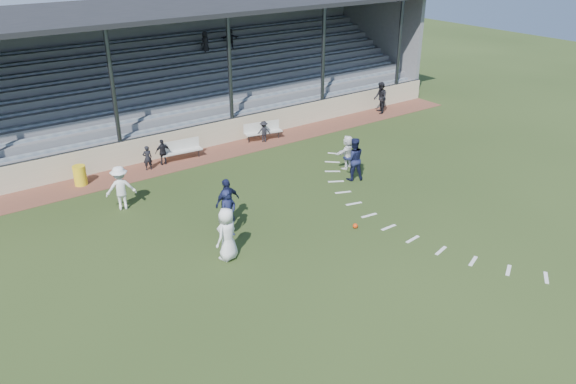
# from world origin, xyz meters

# --- Properties ---
(ground) EXTENTS (90.00, 90.00, 0.00)m
(ground) POSITION_xyz_m (0.00, 0.00, 0.00)
(ground) COLOR #263716
(ground) RESTS_ON ground
(cinder_track) EXTENTS (34.00, 2.00, 0.02)m
(cinder_track) POSITION_xyz_m (0.00, 10.50, 0.01)
(cinder_track) COLOR brown
(cinder_track) RESTS_ON ground
(retaining_wall) EXTENTS (34.00, 0.18, 1.20)m
(retaining_wall) POSITION_xyz_m (0.00, 11.55, 0.60)
(retaining_wall) COLOR beige
(retaining_wall) RESTS_ON ground
(bench_left) EXTENTS (2.03, 0.63, 0.95)m
(bench_left) POSITION_xyz_m (-0.44, 10.74, 0.58)
(bench_left) COLOR beige
(bench_left) RESTS_ON cinder_track
(bench_right) EXTENTS (2.04, 0.84, 0.95)m
(bench_right) POSITION_xyz_m (4.28, 10.75, 0.58)
(bench_right) COLOR beige
(bench_right) RESTS_ON cinder_track
(trash_bin) EXTENTS (0.55, 0.55, 0.88)m
(trash_bin) POSITION_xyz_m (-5.29, 10.59, 0.46)
(trash_bin) COLOR yellow
(trash_bin) RESTS_ON cinder_track
(football) EXTENTS (0.19, 0.19, 0.19)m
(football) POSITION_xyz_m (1.79, 0.70, 0.10)
(football) COLOR red
(football) RESTS_ON ground
(player_white_lead) EXTENTS (1.08, 0.92, 1.88)m
(player_white_lead) POSITION_xyz_m (-3.11, 1.65, 0.94)
(player_white_lead) COLOR white
(player_white_lead) RESTS_ON ground
(player_navy_lead) EXTENTS (0.74, 0.57, 1.82)m
(player_navy_lead) POSITION_xyz_m (-2.30, 2.96, 0.91)
(player_navy_lead) COLOR #161A3C
(player_navy_lead) RESTS_ON ground
(player_navy_mid) EXTENTS (1.17, 1.06, 1.95)m
(player_navy_mid) POSITION_xyz_m (4.72, 4.14, 0.97)
(player_navy_mid) COLOR #161A3C
(player_navy_mid) RESTS_ON ground
(player_white_wing) EXTENTS (1.31, 0.96, 1.81)m
(player_white_wing) POSITION_xyz_m (-4.64, 7.33, 0.90)
(player_white_wing) COLOR white
(player_white_wing) RESTS_ON ground
(player_navy_wing) EXTENTS (1.15, 0.64, 1.86)m
(player_navy_wing) POSITION_xyz_m (-1.88, 3.76, 0.93)
(player_navy_wing) COLOR #161A3C
(player_navy_wing) RESTS_ON ground
(player_white_back) EXTENTS (1.54, 0.92, 1.58)m
(player_white_back) POSITION_xyz_m (5.39, 5.30, 0.79)
(player_white_back) COLOR white
(player_white_back) RESTS_ON ground
(official) EXTENTS (1.08, 1.15, 1.88)m
(official) POSITION_xyz_m (12.61, 10.57, 0.96)
(official) COLOR black
(official) RESTS_ON cinder_track
(sub_left_near) EXTENTS (0.46, 0.34, 1.17)m
(sub_left_near) POSITION_xyz_m (-2.24, 10.44, 0.60)
(sub_left_near) COLOR black
(sub_left_near) RESTS_ON cinder_track
(sub_left_far) EXTENTS (0.76, 0.39, 1.24)m
(sub_left_far) POSITION_xyz_m (-1.39, 10.63, 0.64)
(sub_left_far) COLOR black
(sub_left_far) RESTS_ON cinder_track
(sub_right) EXTENTS (0.83, 0.67, 1.11)m
(sub_right) POSITION_xyz_m (4.18, 10.47, 0.58)
(sub_right) COLOR black
(sub_right) RESTS_ON cinder_track
(grandstand) EXTENTS (34.60, 9.00, 6.61)m
(grandstand) POSITION_xyz_m (0.00, 16.26, 2.20)
(grandstand) COLOR slate
(grandstand) RESTS_ON ground
(penalty_arc) EXTENTS (3.89, 14.63, 0.01)m
(penalty_arc) POSITION_xyz_m (4.12, 0.00, 0.01)
(penalty_arc) COLOR silver
(penalty_arc) RESTS_ON ground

